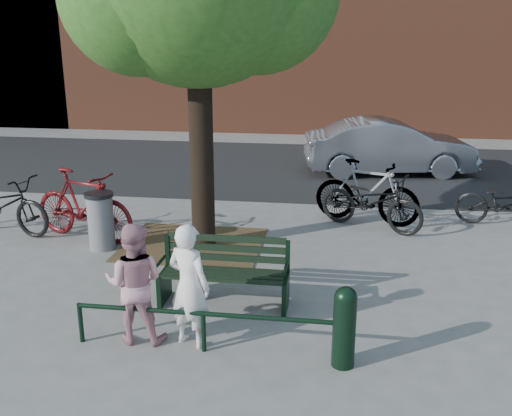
% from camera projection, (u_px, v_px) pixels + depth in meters
% --- Properties ---
extents(ground, '(90.00, 90.00, 0.00)m').
position_uv_depth(ground, '(224.00, 305.00, 7.79)').
color(ground, gray).
rests_on(ground, ground).
extents(dirt_pit, '(2.40, 2.00, 0.02)m').
position_uv_depth(dirt_pit, '(193.00, 244.00, 10.01)').
color(dirt_pit, brown).
rests_on(dirt_pit, ground).
extents(road, '(40.00, 7.00, 0.01)m').
position_uv_depth(road, '(284.00, 167.00, 15.84)').
color(road, black).
rests_on(road, ground).
extents(park_bench, '(1.74, 0.54, 0.97)m').
position_uv_depth(park_bench, '(225.00, 270.00, 7.73)').
color(park_bench, black).
rests_on(park_bench, ground).
extents(guard_railing, '(3.06, 0.06, 0.51)m').
position_uv_depth(guard_railing, '(203.00, 320.00, 6.54)').
color(guard_railing, black).
rests_on(guard_railing, ground).
extents(person_left, '(0.64, 0.54, 1.51)m').
position_uv_depth(person_left, '(189.00, 285.00, 6.61)').
color(person_left, white).
rests_on(person_left, ground).
extents(person_right, '(0.75, 0.60, 1.48)m').
position_uv_depth(person_right, '(135.00, 283.00, 6.70)').
color(person_right, '#C3868F').
rests_on(person_right, ground).
extents(bollard, '(0.26, 0.26, 0.95)m').
position_uv_depth(bollard, '(344.00, 324.00, 6.22)').
color(bollard, black).
rests_on(bollard, ground).
extents(litter_bin, '(0.49, 0.49, 0.99)m').
position_uv_depth(litter_bin, '(101.00, 220.00, 9.71)').
color(litter_bin, gray).
rests_on(litter_bin, ground).
extents(bicycle_a, '(2.19, 1.14, 1.09)m').
position_uv_depth(bicycle_a, '(2.00, 204.00, 10.48)').
color(bicycle_a, black).
rests_on(bicycle_a, ground).
extents(bicycle_b, '(2.21, 1.20, 1.28)m').
position_uv_depth(bicycle_b, '(84.00, 205.00, 10.12)').
color(bicycle_b, '#560C0E').
rests_on(bicycle_b, ground).
extents(bicycle_c, '(2.14, 1.54, 1.07)m').
position_uv_depth(bicycle_c, '(371.00, 201.00, 10.71)').
color(bicycle_c, black).
rests_on(bicycle_c, ground).
extents(bicycle_d, '(2.15, 1.19, 1.24)m').
position_uv_depth(bicycle_d, '(367.00, 192.00, 11.03)').
color(bicycle_d, gray).
rests_on(bicycle_d, ground).
extents(bicycle_e, '(1.95, 1.26, 0.97)m').
position_uv_depth(bicycle_e, '(506.00, 204.00, 10.75)').
color(bicycle_e, black).
rests_on(bicycle_e, ground).
extents(parked_car, '(4.55, 2.14, 1.44)m').
position_uv_depth(parked_car, '(389.00, 147.00, 14.92)').
color(parked_car, gray).
rests_on(parked_car, ground).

